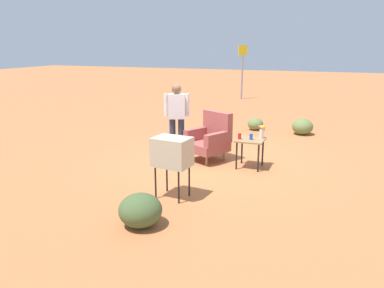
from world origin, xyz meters
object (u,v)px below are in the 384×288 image
at_px(tv_on_stand, 172,152).
at_px(soda_can_blue, 251,137).
at_px(flower_vase, 262,131).
at_px(soda_can_red, 240,136).
at_px(side_table, 250,143).
at_px(road_sign, 242,69).
at_px(person_standing, 177,115).
at_px(armchair, 210,138).

height_order(tv_on_stand, soda_can_blue, tv_on_stand).
bearing_deg(flower_vase, soda_can_red, -145.98).
distance_m(side_table, road_sign, 10.33).
relative_size(person_standing, soda_can_blue, 13.44).
relative_size(armchair, road_sign, 0.43).
relative_size(road_sign, soda_can_red, 20.00).
bearing_deg(road_sign, person_standing, -84.70).
xyz_separation_m(soda_can_red, soda_can_blue, (0.23, 0.05, 0.00)).
distance_m(person_standing, road_sign, 9.69).
bearing_deg(tv_on_stand, person_standing, 111.75).
xyz_separation_m(person_standing, flower_vase, (1.96, -0.11, -0.19)).
relative_size(road_sign, soda_can_blue, 20.00).
xyz_separation_m(tv_on_stand, flower_vase, (1.03, 2.24, -0.03)).
bearing_deg(road_sign, side_table, -74.97).
height_order(armchair, person_standing, person_standing).
distance_m(side_table, flower_vase, 0.36).
height_order(person_standing, flower_vase, person_standing).
distance_m(tv_on_stand, road_sign, 12.14).
bearing_deg(armchair, soda_can_red, -22.14).
height_order(armchair, road_sign, road_sign).
bearing_deg(person_standing, road_sign, 95.30).
xyz_separation_m(road_sign, flower_vase, (2.86, -9.75, -0.63)).
bearing_deg(soda_can_red, flower_vase, 34.02).
bearing_deg(armchair, side_table, -13.35).
height_order(armchair, tv_on_stand, armchair).
relative_size(tv_on_stand, person_standing, 0.63).
xyz_separation_m(armchair, soda_can_blue, (0.96, -0.25, 0.17)).
relative_size(soda_can_red, soda_can_blue, 1.00).
bearing_deg(side_table, person_standing, 170.39).
height_order(road_sign, soda_can_red, road_sign).
height_order(armchair, soda_can_red, armchair).
bearing_deg(tv_on_stand, road_sign, 98.68).
distance_m(armchair, tv_on_stand, 2.29).
bearing_deg(road_sign, tv_on_stand, -81.32).
relative_size(road_sign, flower_vase, 9.21).
relative_size(armchair, tv_on_stand, 1.03).
bearing_deg(armchair, soda_can_blue, -14.51).
xyz_separation_m(tv_on_stand, road_sign, (-1.83, 11.99, 0.60)).
bearing_deg(soda_can_red, soda_can_blue, 12.10).
bearing_deg(road_sign, soda_can_blue, -74.91).
height_order(side_table, road_sign, road_sign).
bearing_deg(soda_can_blue, flower_vase, 52.41).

